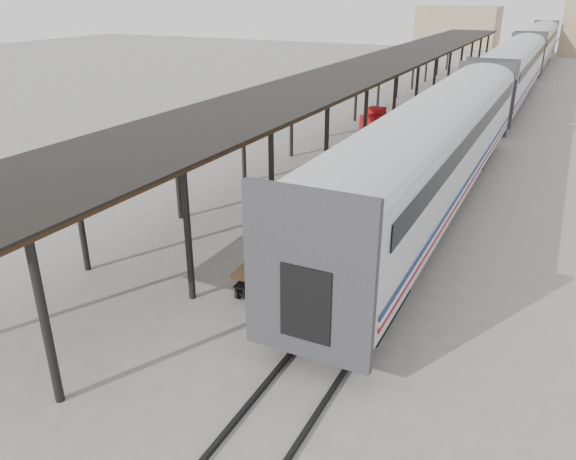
# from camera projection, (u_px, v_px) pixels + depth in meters

# --- Properties ---
(ground) EXTENTS (160.00, 160.00, 0.00)m
(ground) POSITION_uv_depth(u_px,v_px,m) (265.00, 278.00, 17.57)
(ground) COLOR slate
(ground) RESTS_ON ground
(train) EXTENTS (3.45, 76.01, 4.01)m
(train) POSITION_uv_depth(u_px,v_px,m) (511.00, 70.00, 43.04)
(train) COLOR silver
(train) RESTS_ON ground
(canopy) EXTENTS (4.90, 64.30, 4.15)m
(canopy) POSITION_uv_depth(u_px,v_px,m) (392.00, 61.00, 37.15)
(canopy) COLOR #422B19
(canopy) RESTS_ON ground
(rails) EXTENTS (1.54, 150.00, 0.12)m
(rails) POSITION_uv_depth(u_px,v_px,m) (506.00, 104.00, 44.25)
(rails) COLOR black
(rails) RESTS_ON ground
(building_left) EXTENTS (12.00, 8.00, 6.00)m
(building_left) POSITION_uv_depth(u_px,v_px,m) (458.00, 27.00, 88.01)
(building_left) COLOR tan
(building_left) RESTS_ON ground
(baggage_cart) EXTENTS (1.41, 2.48, 0.86)m
(baggage_cart) POSITION_uv_depth(u_px,v_px,m) (267.00, 268.00, 16.82)
(baggage_cart) COLOR brown
(baggage_cart) RESTS_ON ground
(suitcase_stack) EXTENTS (1.26, 1.16, 0.59)m
(suitcase_stack) POSITION_uv_depth(u_px,v_px,m) (268.00, 250.00, 17.00)
(suitcase_stack) COLOR #363638
(suitcase_stack) RESTS_ON baggage_cart
(luggage_tug) EXTENTS (1.30, 1.85, 1.51)m
(luggage_tug) POSITION_uv_depth(u_px,v_px,m) (373.00, 121.00, 35.43)
(luggage_tug) COLOR maroon
(luggage_tug) RESTS_ON ground
(porter) EXTENTS (0.62, 0.74, 1.72)m
(porter) POSITION_uv_depth(u_px,v_px,m) (264.00, 245.00, 15.76)
(porter) COLOR navy
(porter) RESTS_ON baggage_cart
(pedestrian) EXTENTS (1.11, 0.81, 1.75)m
(pedestrian) POSITION_uv_depth(u_px,v_px,m) (382.00, 129.00, 32.53)
(pedestrian) COLOR black
(pedestrian) RESTS_ON ground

